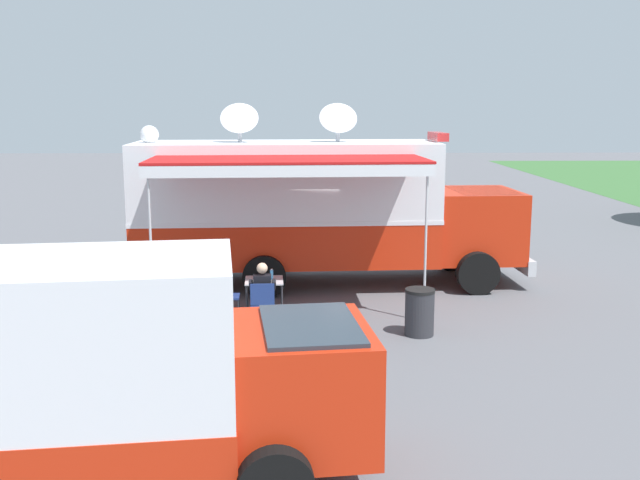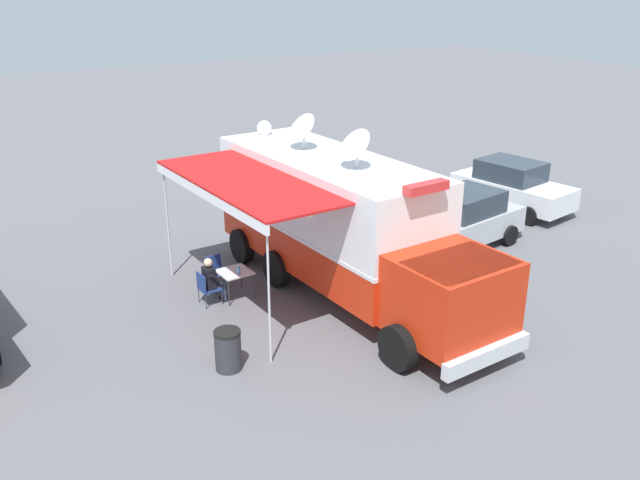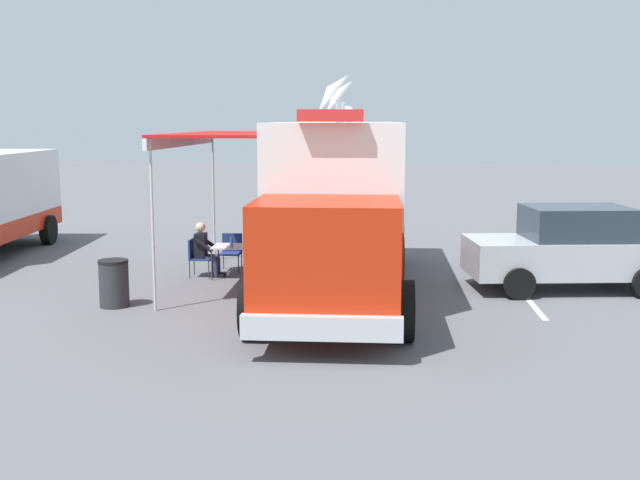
# 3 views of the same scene
# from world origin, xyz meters

# --- Properties ---
(ground_plane) EXTENTS (100.00, 100.00, 0.00)m
(ground_plane) POSITION_xyz_m (0.00, 0.00, 0.00)
(ground_plane) COLOR #5B5B60
(lot_stripe) EXTENTS (0.36, 4.80, 0.01)m
(lot_stripe) POSITION_xyz_m (-3.85, 0.36, 0.00)
(lot_stripe) COLOR silver
(lot_stripe) RESTS_ON ground
(command_truck) EXTENTS (5.23, 9.60, 4.53)m
(command_truck) POSITION_xyz_m (-0.00, 0.75, 1.95)
(command_truck) COLOR red
(command_truck) RESTS_ON ground
(folding_table) EXTENTS (0.84, 0.84, 0.73)m
(folding_table) POSITION_xyz_m (2.53, -0.41, 0.67)
(folding_table) COLOR silver
(folding_table) RESTS_ON ground
(water_bottle) EXTENTS (0.07, 0.07, 0.22)m
(water_bottle) POSITION_xyz_m (2.48, -0.25, 0.83)
(water_bottle) COLOR #4C99D8
(water_bottle) RESTS_ON folding_table
(folding_chair_at_table) EXTENTS (0.50, 0.50, 0.87)m
(folding_chair_at_table) POSITION_xyz_m (3.33, -0.40, 0.51)
(folding_chair_at_table) COLOR navy
(folding_chair_at_table) RESTS_ON ground
(folding_chair_beside_table) EXTENTS (0.50, 0.50, 0.87)m
(folding_chair_beside_table) POSITION_xyz_m (2.73, -1.26, 0.51)
(folding_chair_beside_table) COLOR navy
(folding_chair_beside_table) RESTS_ON ground
(seated_responder) EXTENTS (0.68, 0.57, 1.25)m
(seated_responder) POSITION_xyz_m (3.14, -0.41, 0.65)
(seated_responder) COLOR black
(seated_responder) RESTS_ON ground
(trash_bin) EXTENTS (0.57, 0.57, 0.91)m
(trash_bin) POSITION_xyz_m (4.10, 2.66, 0.46)
(trash_bin) COLOR #2D2D33
(trash_bin) RESTS_ON ground
(traffic_cone) EXTENTS (0.36, 0.36, 0.58)m
(traffic_cone) POSITION_xyz_m (-0.24, -5.21, 0.28)
(traffic_cone) COLOR black
(traffic_cone) RESTS_ON ground
(car_behind_truck) EXTENTS (2.52, 4.44, 1.76)m
(car_behind_truck) POSITION_xyz_m (-8.85, -1.78, 0.88)
(car_behind_truck) COLOR silver
(car_behind_truck) RESTS_ON ground
(car_far_corner) EXTENTS (4.43, 2.51, 1.76)m
(car_far_corner) POSITION_xyz_m (-4.87, -0.02, 0.88)
(car_far_corner) COLOR #B2B5BA
(car_far_corner) RESTS_ON ground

